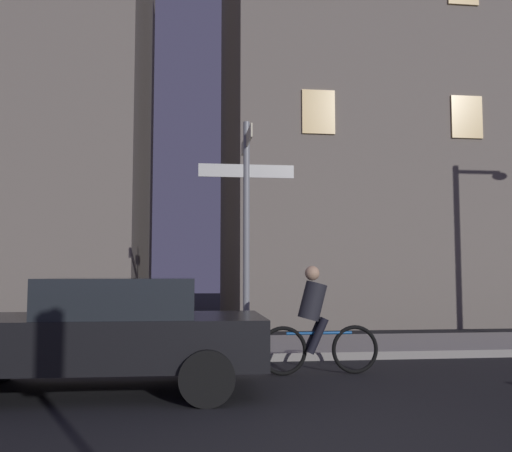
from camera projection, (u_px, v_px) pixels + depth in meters
The scene contains 5 objects.
sidewalk_kerb at pixel (250, 347), 11.38m from camera, with size 40.00×2.93×0.14m, color #9E9991.
signpost at pixel (246, 211), 10.68m from camera, with size 1.76×1.67×4.15m.
car_far_trailing at pixel (100, 332), 7.42m from camera, with size 4.39×2.15×1.43m.
cyclist at pixel (316, 324), 8.73m from camera, with size 1.82×0.33×1.61m.
building_right_block at pixel (409, 109), 20.53m from camera, with size 12.64×8.36×14.50m.
Camera 1 is at (-1.29, -4.88, 1.49)m, focal length 41.17 mm.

